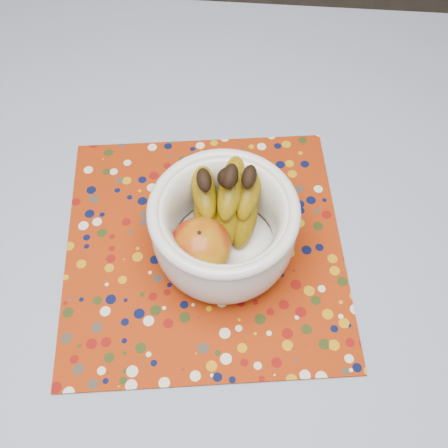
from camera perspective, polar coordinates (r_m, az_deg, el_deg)
name	(u,v)px	position (r m, az deg, el deg)	size (l,w,h in m)	color
table	(178,319)	(0.83, -4.99, -10.29)	(1.20, 1.20, 0.75)	brown
tablecloth	(174,298)	(0.75, -5.46, -8.06)	(1.32, 1.32, 0.01)	#6475A6
placemat	(204,247)	(0.78, -2.16, -2.47)	(0.41, 0.41, 0.00)	maroon
fruit_bowl	(223,222)	(0.71, -0.09, 0.19)	(0.20, 0.20, 0.15)	silver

